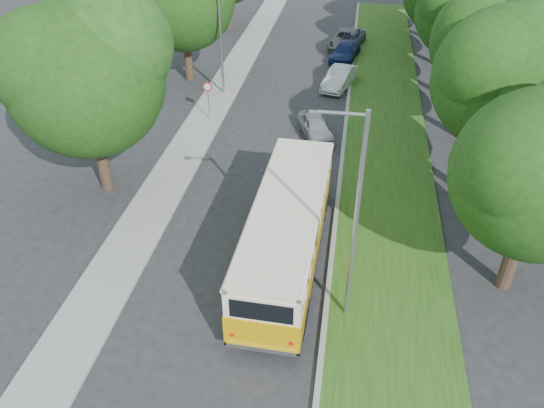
% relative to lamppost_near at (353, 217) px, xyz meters
% --- Properties ---
extents(ground, '(120.00, 120.00, 0.00)m').
position_rel_lamppost_near_xyz_m(ground, '(-4.21, 2.50, -4.37)').
color(ground, '#272729').
rests_on(ground, ground).
extents(curb, '(0.20, 70.00, 0.15)m').
position_rel_lamppost_near_xyz_m(curb, '(-0.61, 7.50, -4.29)').
color(curb, gray).
rests_on(curb, ground).
extents(grass_verge, '(4.50, 70.00, 0.13)m').
position_rel_lamppost_near_xyz_m(grass_verge, '(1.74, 7.50, -4.30)').
color(grass_verge, '#254713').
rests_on(grass_verge, ground).
extents(sidewalk, '(2.20, 70.00, 0.12)m').
position_rel_lamppost_near_xyz_m(sidewalk, '(-9.01, 7.50, -4.31)').
color(sidewalk, gray).
rests_on(sidewalk, ground).
extents(lamppost_near, '(1.71, 0.16, 8.00)m').
position_rel_lamppost_near_xyz_m(lamppost_near, '(0.00, 0.00, 0.00)').
color(lamppost_near, gray).
rests_on(lamppost_near, ground).
extents(lamppost_far, '(1.71, 0.16, 7.50)m').
position_rel_lamppost_near_xyz_m(lamppost_far, '(-8.91, 18.50, -0.25)').
color(lamppost_far, gray).
rests_on(lamppost_far, ground).
extents(warning_sign, '(0.56, 0.10, 2.50)m').
position_rel_lamppost_near_xyz_m(warning_sign, '(-8.71, 14.48, -2.66)').
color(warning_sign, gray).
rests_on(warning_sign, ground).
extents(vintage_bus, '(2.85, 10.13, 2.99)m').
position_rel_lamppost_near_xyz_m(vintage_bus, '(-2.39, 2.53, -2.87)').
color(vintage_bus, '#E4A807').
rests_on(vintage_bus, ground).
extents(car_silver, '(2.67, 3.90, 1.23)m').
position_rel_lamppost_near_xyz_m(car_silver, '(-2.24, 13.42, -3.75)').
color(car_silver, '#9D9DA1').
rests_on(car_silver, ground).
extents(car_white, '(2.41, 4.25, 1.33)m').
position_rel_lamppost_near_xyz_m(car_white, '(-1.33, 20.81, -3.71)').
color(car_white, silver).
rests_on(car_white, ground).
extents(car_blue, '(2.52, 4.52, 1.24)m').
position_rel_lamppost_near_xyz_m(car_blue, '(-1.21, 26.28, -3.75)').
color(car_blue, '#11204E').
rests_on(car_blue, ground).
extents(car_grey, '(3.17, 5.22, 1.35)m').
position_rel_lamppost_near_xyz_m(car_grey, '(-1.21, 29.07, -3.69)').
color(car_grey, slate).
rests_on(car_grey, ground).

